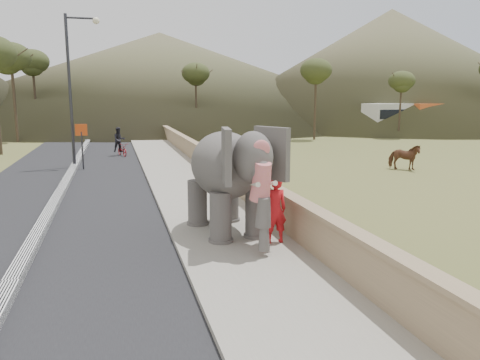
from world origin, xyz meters
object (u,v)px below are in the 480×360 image
(lamppost, at_px, (75,76))
(motorcyclist, at_px, (121,145))
(elephant_and_man, at_px, (226,180))
(cow, at_px, (404,157))

(lamppost, xyz_separation_m, motorcyclist, (2.21, 4.51, -4.13))
(elephant_and_man, xyz_separation_m, motorcyclist, (-2.49, 18.84, -0.84))
(lamppost, relative_size, motorcyclist, 4.30)
(lamppost, xyz_separation_m, cow, (16.43, -5.34, -4.19))
(cow, height_order, elephant_and_man, elephant_and_man)
(lamppost, xyz_separation_m, elephant_and_man, (4.71, -14.34, -3.29))
(motorcyclist, bearing_deg, cow, -34.71)
(cow, distance_m, motorcyclist, 17.29)
(lamppost, height_order, motorcyclist, lamppost)
(cow, xyz_separation_m, elephant_and_man, (-11.72, -9.00, 0.90))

